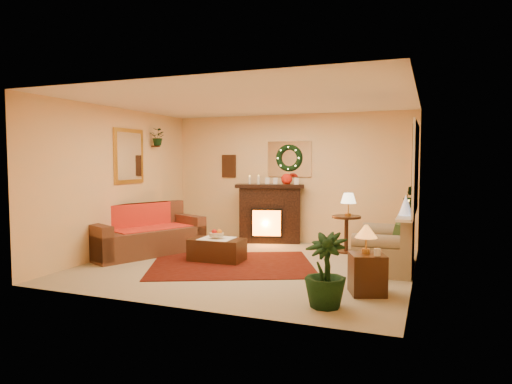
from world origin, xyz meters
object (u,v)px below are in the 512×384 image
(loveseat, at_px, (385,241))
(end_table_square, at_px, (367,273))
(coffee_table, at_px, (217,249))
(fireplace, at_px, (270,216))
(side_table_round, at_px, (346,235))
(sofa, at_px, (145,230))

(loveseat, height_order, end_table_square, loveseat)
(coffee_table, bearing_deg, fireplace, 81.74)
(fireplace, bearing_deg, loveseat, -47.69)
(fireplace, relative_size, side_table_round, 1.82)
(sofa, relative_size, side_table_round, 3.05)
(sofa, height_order, fireplace, fireplace)
(loveseat, distance_m, side_table_round, 1.24)
(coffee_table, bearing_deg, side_table_round, 36.98)
(loveseat, relative_size, coffee_table, 1.62)
(sofa, height_order, side_table_round, sofa)
(sofa, bearing_deg, end_table_square, 9.95)
(sofa, height_order, end_table_square, sofa)
(sofa, relative_size, coffee_table, 2.31)
(fireplace, height_order, side_table_round, fireplace)
(end_table_square, height_order, coffee_table, end_table_square)
(fireplace, bearing_deg, coffee_table, -113.76)
(end_table_square, xyz_separation_m, coffee_table, (-2.58, 1.01, -0.06))
(fireplace, height_order, coffee_table, fireplace)
(coffee_table, bearing_deg, sofa, 176.23)
(loveseat, bearing_deg, sofa, -174.30)
(sofa, height_order, coffee_table, sofa)
(sofa, xyz_separation_m, coffee_table, (1.45, -0.07, -0.22))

